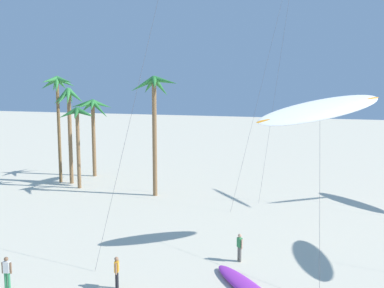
{
  "coord_description": "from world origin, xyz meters",
  "views": [
    {
      "loc": [
        8.19,
        1.96,
        9.94
      ],
      "look_at": [
        -0.85,
        25.95,
        6.65
      ],
      "focal_mm": 40.93,
      "sensor_mm": 36.0,
      "label": 1
    }
  ],
  "objects_px": {
    "palm_tree_4": "(155,102)",
    "person_far_watcher": "(117,271)",
    "palm_tree_0": "(69,107)",
    "palm_tree_2": "(92,113)",
    "palm_tree_1": "(58,93)",
    "palm_tree_3": "(78,123)",
    "person_foreground_walker": "(7,272)",
    "flying_kite_1": "(320,110)",
    "person_near_right": "(240,246)",
    "grounded_kite_3": "(249,288)"
  },
  "relations": [
    {
      "from": "palm_tree_3",
      "to": "person_far_watcher",
      "type": "height_order",
      "value": "palm_tree_3"
    },
    {
      "from": "palm_tree_0",
      "to": "palm_tree_4",
      "type": "distance_m",
      "value": 10.7
    },
    {
      "from": "flying_kite_1",
      "to": "person_foreground_walker",
      "type": "height_order",
      "value": "flying_kite_1"
    },
    {
      "from": "flying_kite_1",
      "to": "grounded_kite_3",
      "type": "xyz_separation_m",
      "value": [
        -2.53,
        -6.9,
        -8.46
      ]
    },
    {
      "from": "flying_kite_1",
      "to": "person_foreground_walker",
      "type": "distance_m",
      "value": 19.16
    },
    {
      "from": "palm_tree_4",
      "to": "person_far_watcher",
      "type": "height_order",
      "value": "palm_tree_4"
    },
    {
      "from": "grounded_kite_3",
      "to": "person_far_watcher",
      "type": "xyz_separation_m",
      "value": [
        -6.21,
        -1.98,
        0.73
      ]
    },
    {
      "from": "palm_tree_3",
      "to": "person_foreground_walker",
      "type": "relative_size",
      "value": 4.72
    },
    {
      "from": "palm_tree_3",
      "to": "grounded_kite_3",
      "type": "distance_m",
      "value": 27.19
    },
    {
      "from": "flying_kite_1",
      "to": "palm_tree_0",
      "type": "bearing_deg",
      "value": 157.26
    },
    {
      "from": "palm_tree_2",
      "to": "person_far_watcher",
      "type": "distance_m",
      "value": 29.78
    },
    {
      "from": "palm_tree_1",
      "to": "palm_tree_3",
      "type": "relative_size",
      "value": 1.38
    },
    {
      "from": "person_far_watcher",
      "to": "flying_kite_1",
      "type": "bearing_deg",
      "value": 45.48
    },
    {
      "from": "person_near_right",
      "to": "palm_tree_4",
      "type": "bearing_deg",
      "value": 132.15
    },
    {
      "from": "palm_tree_2",
      "to": "palm_tree_3",
      "type": "bearing_deg",
      "value": -69.97
    },
    {
      "from": "palm_tree_1",
      "to": "grounded_kite_3",
      "type": "height_order",
      "value": "palm_tree_1"
    },
    {
      "from": "palm_tree_0",
      "to": "palm_tree_3",
      "type": "bearing_deg",
      "value": -36.12
    },
    {
      "from": "flying_kite_1",
      "to": "person_near_right",
      "type": "distance_m",
      "value": 9.3
    },
    {
      "from": "palm_tree_1",
      "to": "person_far_watcher",
      "type": "height_order",
      "value": "palm_tree_1"
    },
    {
      "from": "flying_kite_1",
      "to": "person_foreground_walker",
      "type": "xyz_separation_m",
      "value": [
        -13.76,
        -10.89,
        -7.71
      ]
    },
    {
      "from": "palm_tree_2",
      "to": "palm_tree_4",
      "type": "xyz_separation_m",
      "value": [
        10.44,
        -5.79,
        1.49
      ]
    },
    {
      "from": "palm_tree_2",
      "to": "person_far_watcher",
      "type": "bearing_deg",
      "value": -54.64
    },
    {
      "from": "grounded_kite_3",
      "to": "palm_tree_2",
      "type": "bearing_deg",
      "value": 136.66
    },
    {
      "from": "palm_tree_2",
      "to": "person_foreground_walker",
      "type": "relative_size",
      "value": 5.08
    },
    {
      "from": "palm_tree_3",
      "to": "person_near_right",
      "type": "relative_size",
      "value": 4.9
    },
    {
      "from": "palm_tree_2",
      "to": "person_near_right",
      "type": "height_order",
      "value": "palm_tree_2"
    },
    {
      "from": "palm_tree_4",
      "to": "person_far_watcher",
      "type": "distance_m",
      "value": 20.57
    },
    {
      "from": "grounded_kite_3",
      "to": "person_far_watcher",
      "type": "bearing_deg",
      "value": -162.31
    },
    {
      "from": "palm_tree_0",
      "to": "palm_tree_3",
      "type": "relative_size",
      "value": 1.24
    },
    {
      "from": "palm_tree_0",
      "to": "grounded_kite_3",
      "type": "height_order",
      "value": "palm_tree_0"
    },
    {
      "from": "flying_kite_1",
      "to": "person_far_watcher",
      "type": "height_order",
      "value": "flying_kite_1"
    },
    {
      "from": "palm_tree_0",
      "to": "flying_kite_1",
      "type": "bearing_deg",
      "value": -22.74
    },
    {
      "from": "grounded_kite_3",
      "to": "person_near_right",
      "type": "xyz_separation_m",
      "value": [
        -1.39,
        3.57,
        0.72
      ]
    },
    {
      "from": "flying_kite_1",
      "to": "grounded_kite_3",
      "type": "distance_m",
      "value": 11.21
    },
    {
      "from": "grounded_kite_3",
      "to": "person_foreground_walker",
      "type": "height_order",
      "value": "person_foreground_walker"
    },
    {
      "from": "palm_tree_2",
      "to": "person_near_right",
      "type": "relative_size",
      "value": 5.27
    },
    {
      "from": "palm_tree_4",
      "to": "person_far_watcher",
      "type": "relative_size",
      "value": 6.6
    },
    {
      "from": "person_foreground_walker",
      "to": "person_far_watcher",
      "type": "relative_size",
      "value": 1.02
    },
    {
      "from": "palm_tree_1",
      "to": "person_far_watcher",
      "type": "xyz_separation_m",
      "value": [
        18.34,
        -19.76,
        -8.5
      ]
    },
    {
      "from": "palm_tree_4",
      "to": "person_foreground_walker",
      "type": "distance_m",
      "value": 21.44
    },
    {
      "from": "palm_tree_1",
      "to": "person_far_watcher",
      "type": "bearing_deg",
      "value": -47.13
    },
    {
      "from": "flying_kite_1",
      "to": "person_near_right",
      "type": "bearing_deg",
      "value": -139.64
    },
    {
      "from": "palm_tree_3",
      "to": "person_near_right",
      "type": "distance_m",
      "value": 23.92
    },
    {
      "from": "grounded_kite_3",
      "to": "palm_tree_0",
      "type": "bearing_deg",
      "value": 142.66
    },
    {
      "from": "palm_tree_4",
      "to": "person_foreground_walker",
      "type": "relative_size",
      "value": 6.46
    },
    {
      "from": "palm_tree_4",
      "to": "palm_tree_3",
      "type": "bearing_deg",
      "value": 179.28
    },
    {
      "from": "palm_tree_0",
      "to": "palm_tree_2",
      "type": "xyz_separation_m",
      "value": [
        0.11,
        4.09,
        -0.86
      ]
    },
    {
      "from": "person_foreground_walker",
      "to": "grounded_kite_3",
      "type": "bearing_deg",
      "value": 19.52
    },
    {
      "from": "palm_tree_1",
      "to": "person_near_right",
      "type": "distance_m",
      "value": 28.47
    },
    {
      "from": "palm_tree_1",
      "to": "flying_kite_1",
      "type": "xyz_separation_m",
      "value": [
        27.08,
        -10.88,
        -0.77
      ]
    }
  ]
}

